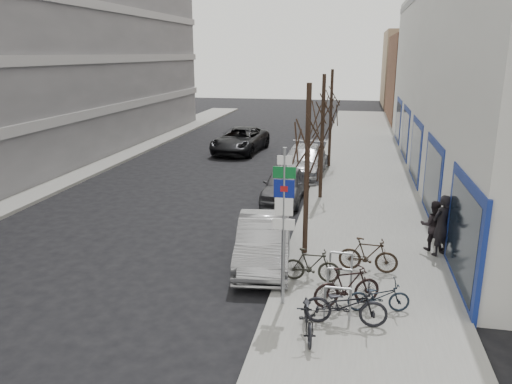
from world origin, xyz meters
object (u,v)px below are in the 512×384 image
at_px(parked_car_back, 304,161).
at_px(bike_rack, 339,279).
at_px(tree_near, 308,130).
at_px(lane_car, 240,140).
at_px(tree_mid, 323,108).
at_px(tree_far, 332,95).
at_px(pedestrian_near, 441,225).
at_px(bike_mid_inner, 311,265).
at_px(parked_car_mid, 284,185).
at_px(highway_sign_pole, 284,218).
at_px(bike_near_right, 347,286).
at_px(bike_far_curb, 346,301).
at_px(bike_mid_curb, 379,294).
at_px(bike_far_inner, 368,255).
at_px(parked_car_front, 263,241).
at_px(meter_back, 318,161).
at_px(meter_mid, 307,189).
at_px(pedestrian_far, 433,225).
at_px(bike_near_left, 309,313).
at_px(meter_front, 289,234).

bearing_deg(parked_car_back, bike_rack, -78.81).
distance_m(tree_near, lane_car, 18.07).
distance_m(tree_mid, tree_far, 6.50).
distance_m(parked_car_back, pedestrian_near, 11.62).
relative_size(bike_mid_inner, parked_car_mid, 0.38).
distance_m(highway_sign_pole, parked_car_back, 14.55).
relative_size(bike_near_right, parked_car_back, 0.33).
relative_size(bike_near_right, bike_far_curb, 0.92).
relative_size(bike_mid_curb, bike_far_curb, 0.79).
bearing_deg(bike_far_inner, parked_car_front, 89.56).
bearing_deg(bike_mid_inner, parked_car_front, 51.98).
height_order(tree_far, bike_far_inner, tree_far).
distance_m(meter_back, parked_car_back, 0.86).
relative_size(tree_far, pedestrian_near, 2.79).
relative_size(bike_far_inner, pedestrian_near, 0.88).
relative_size(meter_back, bike_far_inner, 0.74).
xyz_separation_m(bike_far_curb, lane_car, (-7.42, 20.96, 0.06)).
xyz_separation_m(highway_sign_pole, tree_near, (0.20, 3.51, 1.65)).
xyz_separation_m(highway_sign_pole, bike_near_right, (1.60, 0.19, -1.76)).
relative_size(tree_mid, parked_car_back, 1.00).
relative_size(bike_rack, pedestrian_near, 1.15).
distance_m(tree_far, parked_car_mid, 7.78).
distance_m(parked_car_front, lane_car, 18.19).
height_order(tree_mid, meter_mid, tree_mid).
distance_m(bike_far_curb, pedestrian_far, 5.91).
height_order(bike_far_curb, parked_car_front, parked_car_front).
height_order(bike_rack, meter_back, meter_back).
relative_size(highway_sign_pole, tree_near, 0.76).
bearing_deg(tree_far, parked_car_back, -119.80).
relative_size(bike_near_left, parked_car_mid, 0.41).
relative_size(meter_front, bike_mid_curb, 0.83).
relative_size(tree_near, pedestrian_near, 2.79).
bearing_deg(tree_mid, highway_sign_pole, -91.14).
xyz_separation_m(meter_mid, bike_mid_curb, (2.63, -8.44, -0.30)).
xyz_separation_m(meter_mid, pedestrian_far, (4.47, -3.96, 0.07)).
height_order(bike_far_inner, parked_car_mid, parked_car_mid).
bearing_deg(meter_mid, lane_car, 115.49).
height_order(meter_front, bike_mid_inner, meter_front).
bearing_deg(bike_near_right, tree_near, -1.68).
bearing_deg(pedestrian_near, bike_near_right, 13.74).
xyz_separation_m(tree_mid, lane_car, (-6.03, 10.21, -3.30)).
relative_size(highway_sign_pole, meter_mid, 3.31).
distance_m(tree_far, pedestrian_far, 12.99).
distance_m(tree_far, bike_mid_inner, 15.48).
bearing_deg(meter_front, bike_near_right, -56.66).
distance_m(tree_near, bike_mid_inner, 4.06).
relative_size(highway_sign_pole, parked_car_mid, 0.99).
relative_size(bike_mid_inner, parked_car_front, 0.36).
height_order(bike_mid_curb, bike_mid_inner, bike_mid_inner).
distance_m(bike_near_left, pedestrian_far, 6.81).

